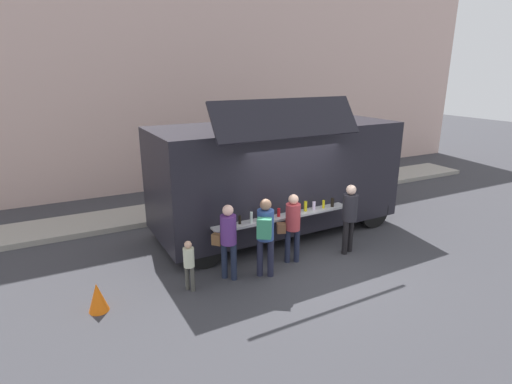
{
  "coord_description": "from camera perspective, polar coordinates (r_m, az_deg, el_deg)",
  "views": [
    {
      "loc": [
        -4.89,
        -6.86,
        4.19
      ],
      "look_at": [
        -0.56,
        1.55,
        1.3
      ],
      "focal_mm": 28.04,
      "sensor_mm": 36.0,
      "label": 1
    }
  ],
  "objects": [
    {
      "name": "ground_plane",
      "position": [
        9.41,
        7.5,
        -9.6
      ],
      "size": [
        60.0,
        60.0,
        0.0
      ],
      "primitive_type": "plane",
      "color": "#38383D"
    },
    {
      "name": "curb_strip",
      "position": [
        12.18,
        -20.31,
        -3.86
      ],
      "size": [
        28.0,
        1.6,
        0.15
      ],
      "primitive_type": "cube",
      "color": "#9E998E",
      "rests_on": "ground"
    },
    {
      "name": "building_behind",
      "position": [
        15.46,
        -19.94,
        14.19
      ],
      "size": [
        32.0,
        2.4,
        7.4
      ],
      "primitive_type": "cube",
      "color": "beige",
      "rests_on": "ground"
    },
    {
      "name": "food_truck_main",
      "position": [
        10.51,
        2.96,
        2.56
      ],
      "size": [
        6.44,
        3.17,
        3.61
      ],
      "rotation": [
        0.0,
        0.0,
        0.02
      ],
      "color": "black",
      "rests_on": "ground"
    },
    {
      "name": "traffic_cone_orange",
      "position": [
        7.96,
        -21.66,
        -13.78
      ],
      "size": [
        0.36,
        0.36,
        0.55
      ],
      "primitive_type": "cone",
      "color": "orange",
      "rests_on": "ground"
    },
    {
      "name": "trash_bin",
      "position": [
        14.94,
        12.24,
        2.26
      ],
      "size": [
        0.6,
        0.6,
        0.99
      ],
      "primitive_type": "cylinder",
      "color": "#2B6036",
      "rests_on": "ground"
    },
    {
      "name": "customer_front_ordering",
      "position": [
        8.91,
        5.18,
        -4.38
      ],
      "size": [
        0.52,
        0.35,
        1.61
      ],
      "rotation": [
        0.0,
        0.0,
        1.23
      ],
      "color": "#1E2339",
      "rests_on": "ground"
    },
    {
      "name": "customer_mid_with_backpack",
      "position": [
        8.2,
        1.33,
        -5.52
      ],
      "size": [
        0.49,
        0.55,
        1.71
      ],
      "rotation": [
        0.0,
        0.0,
        0.98
      ],
      "color": "#202136",
      "rests_on": "ground"
    },
    {
      "name": "customer_rear_waiting",
      "position": [
        8.18,
        -4.05,
        -6.25
      ],
      "size": [
        0.46,
        0.48,
        1.63
      ],
      "rotation": [
        0.0,
        0.0,
        0.74
      ],
      "color": "#1C243A",
      "rests_on": "ground"
    },
    {
      "name": "customer_extra_browsing",
      "position": [
        9.56,
        13.2,
        -2.92
      ],
      "size": [
        0.34,
        0.34,
        1.68
      ],
      "rotation": [
        0.0,
        0.0,
        1.88
      ],
      "color": "black",
      "rests_on": "ground"
    },
    {
      "name": "child_near_queue",
      "position": [
        7.99,
        -9.55,
        -9.71
      ],
      "size": [
        0.21,
        0.21,
        1.05
      ],
      "rotation": [
        0.0,
        0.0,
        0.57
      ],
      "color": "#494942",
      "rests_on": "ground"
    }
  ]
}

